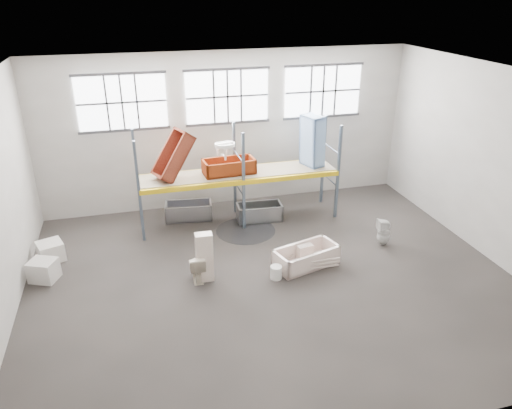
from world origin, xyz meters
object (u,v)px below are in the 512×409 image
object	(u,v)px
steel_tub_right	(259,212)
rust_tub_flat	(229,166)
steel_tub_left	(189,211)
toilet_beige	(197,267)
bucket	(276,272)
bathtub_beige	(306,256)
blue_tub_upright	(312,141)
cistern_tall	(204,257)
carton_near	(44,270)
toilet_white	(384,232)

from	to	relation	value
steel_tub_right	rust_tub_flat	world-z (taller)	rust_tub_flat
steel_tub_left	toilet_beige	bearing A→B (deg)	-94.46
steel_tub_right	rust_tub_flat	xyz separation A→B (m)	(-0.91, 0.15, 1.56)
rust_tub_flat	toilet_beige	bearing A→B (deg)	-116.45
steel_tub_left	bucket	world-z (taller)	steel_tub_left
bathtub_beige	blue_tub_upright	size ratio (longest dim) A/B	1.08
steel_tub_right	rust_tub_flat	bearing A→B (deg)	170.97
bathtub_beige	cistern_tall	distance (m)	2.72
rust_tub_flat	carton_near	size ratio (longest dim) A/B	2.44
bathtub_beige	rust_tub_flat	xyz separation A→B (m)	(-1.38, 3.09, 1.57)
bucket	carton_near	size ratio (longest dim) A/B	0.55
steel_tub_right	bucket	distance (m)	3.40
steel_tub_right	blue_tub_upright	xyz separation A→B (m)	(1.74, 0.17, 2.14)
cistern_tall	rust_tub_flat	distance (m)	3.56
bathtub_beige	steel_tub_left	world-z (taller)	steel_tub_left
cistern_tall	carton_near	distance (m)	4.07
steel_tub_left	carton_near	distance (m)	4.74
rust_tub_flat	carton_near	xyz separation A→B (m)	(-5.23, -2.04, -1.55)
steel_tub_right	blue_tub_upright	distance (m)	2.76
steel_tub_left	blue_tub_upright	distance (m)	4.45
toilet_white	bathtub_beige	bearing A→B (deg)	-75.30
cistern_tall	toilet_white	bearing A→B (deg)	6.89
bathtub_beige	steel_tub_right	world-z (taller)	steel_tub_right
cistern_tall	toilet_white	distance (m)	5.23
steel_tub_left	carton_near	size ratio (longest dim) A/B	2.30
toilet_beige	blue_tub_upright	size ratio (longest dim) A/B	0.46
cistern_tall	bathtub_beige	bearing A→B (deg)	1.87
toilet_beige	cistern_tall	size ratio (longest dim) A/B	0.56
bathtub_beige	toilet_beige	bearing A→B (deg)	162.74
steel_tub_right	bucket	xyz separation A→B (m)	(-0.49, -3.37, -0.08)
bathtub_beige	cistern_tall	xyz separation A→B (m)	(-2.69, -0.00, 0.40)
carton_near	blue_tub_upright	bearing A→B (deg)	14.73
toilet_beige	steel_tub_left	size ratio (longest dim) A/B	0.50
toilet_beige	carton_near	world-z (taller)	toilet_beige
toilet_white	steel_tub_right	size ratio (longest dim) A/B	0.56
bucket	carton_near	world-z (taller)	carton_near
steel_tub_right	blue_tub_upright	bearing A→B (deg)	5.68
toilet_white	steel_tub_right	world-z (taller)	toilet_white
steel_tub_left	steel_tub_right	xyz separation A→B (m)	(2.15, -0.65, -0.01)
toilet_beige	bathtub_beige	bearing A→B (deg)	-179.04
bucket	steel_tub_left	bearing A→B (deg)	112.38
toilet_beige	rust_tub_flat	bearing A→B (deg)	-114.34
bathtub_beige	toilet_beige	world-z (taller)	toilet_beige
cistern_tall	blue_tub_upright	bearing A→B (deg)	39.99
toilet_white	bucket	distance (m)	3.58
toilet_beige	toilet_white	bearing A→B (deg)	-173.62
steel_tub_right	carton_near	xyz separation A→B (m)	(-6.14, -1.90, 0.01)
bucket	carton_near	xyz separation A→B (m)	(-5.65, 1.47, 0.10)
steel_tub_left	rust_tub_flat	size ratio (longest dim) A/B	0.94
toilet_beige	steel_tub_left	bearing A→B (deg)	-92.35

